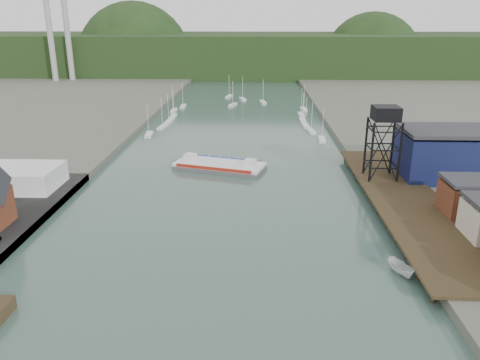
{
  "coord_description": "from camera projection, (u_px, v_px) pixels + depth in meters",
  "views": [
    {
      "loc": [
        7.15,
        -42.57,
        35.84
      ],
      "look_at": [
        3.89,
        49.53,
        4.0
      ],
      "focal_mm": 35.0,
      "sensor_mm": 36.0,
      "label": 1
    }
  ],
  "objects": [
    {
      "name": "motorboat",
      "position": [
        401.0,
        269.0,
        68.82
      ],
      "size": [
        3.86,
        5.66,
        2.05
      ],
      "primitive_type": "imported",
      "rotation": [
        0.0,
        0.0,
        0.39
      ],
      "color": "silver",
      "rests_on": "ground"
    },
    {
      "name": "blue_shed",
      "position": [
        447.0,
        154.0,
        104.86
      ],
      "size": [
        20.5,
        14.5,
        11.3
      ],
      "color": "#0C1937",
      "rests_on": "east_land"
    },
    {
      "name": "distant_hills",
      "position": [
        241.0,
        56.0,
        333.56
      ],
      "size": [
        500.0,
        120.0,
        80.0
      ],
      "color": "black",
      "rests_on": "ground"
    },
    {
      "name": "ground",
      "position": [
        190.0,
        358.0,
        52.16
      ],
      "size": [
        600.0,
        600.0,
        0.0
      ],
      "primitive_type": "plane",
      "color": "#2D463F",
      "rests_on": "ground"
    },
    {
      "name": "smokestacks",
      "position": [
        58.0,
        30.0,
        265.52
      ],
      "size": [
        11.2,
        8.2,
        60.0
      ],
      "color": "#A1A19C",
      "rests_on": "ground"
    },
    {
      "name": "marina_sailboats",
      "position": [
        238.0,
        115.0,
        182.83
      ],
      "size": [
        57.71,
        92.65,
        0.9
      ],
      "color": "silver",
      "rests_on": "ground"
    },
    {
      "name": "white_shed",
      "position": [
        16.0,
        177.0,
        99.6
      ],
      "size": [
        18.0,
        12.0,
        4.5
      ],
      "primitive_type": "cube",
      "color": "silver",
      "rests_on": "west_quay"
    },
    {
      "name": "chain_ferry",
      "position": [
        220.0,
        165.0,
        117.55
      ],
      "size": [
        23.86,
        14.89,
        3.2
      ],
      "rotation": [
        0.0,
        0.0,
        -0.29
      ],
      "color": "#4E4E51",
      "rests_on": "ground"
    },
    {
      "name": "lift_tower",
      "position": [
        386.0,
        118.0,
        100.67
      ],
      "size": [
        6.5,
        6.5,
        16.0
      ],
      "color": "black",
      "rests_on": "east_pier"
    },
    {
      "name": "east_pier",
      "position": [
        406.0,
        199.0,
        92.81
      ],
      "size": [
        14.0,
        70.0,
        2.45
      ],
      "color": "black",
      "rests_on": "ground"
    }
  ]
}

